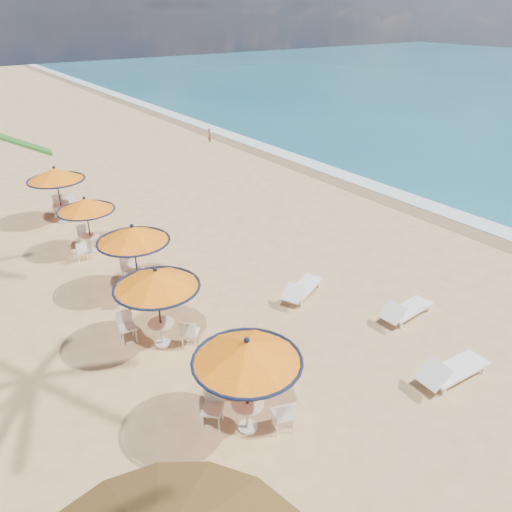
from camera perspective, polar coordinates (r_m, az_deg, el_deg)
The scene contains 12 objects.
ground at distance 14.15m, azimuth 16.35°, elevation -9.93°, with size 160.00×160.00×0.00m, color tan.
foam_strip at distance 26.36m, azimuth 12.77°, elevation 7.97°, with size 1.20×140.00×0.04m, color white.
wetsand_band at distance 25.72m, azimuth 11.38°, elevation 7.65°, with size 1.40×140.00×0.02m, color olive.
station_0 at distance 10.32m, azimuth -0.95°, elevation -12.01°, with size 2.29×2.29×2.38m.
station_1 at distance 12.98m, azimuth -11.31°, elevation -3.43°, with size 2.25×2.25×2.34m.
station_2 at distance 15.65m, azimuth -13.76°, elevation 1.45°, with size 2.24×2.24×2.34m.
station_3 at distance 18.94m, azimuth -18.97°, elevation 4.99°, with size 2.06×2.06×2.15m.
station_4 at distance 22.25m, azimuth -21.76°, elevation 8.02°, with size 2.31×2.31×2.41m.
lounger_near at distance 13.17m, azimuth 21.38°, elevation -12.06°, with size 2.10×0.76×0.74m.
lounger_mid at distance 15.13m, azimuth 16.69°, elevation -5.91°, with size 1.92×0.73×0.68m.
lounger_far at distance 15.60m, azimuth 5.20°, elevation -3.72°, with size 1.97×1.33×0.68m.
person at distance 34.15m, azimuth -5.33°, elevation 13.61°, with size 0.36×0.24×0.98m, color #8F5C48.
Camera 1 is at (-9.45, -6.61, 8.20)m, focal length 35.00 mm.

